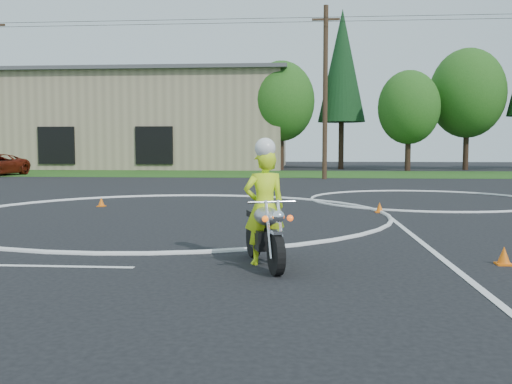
{
  "coord_description": "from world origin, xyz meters",
  "views": [
    {
      "loc": [
        3.6,
        -12.63,
        1.9
      ],
      "look_at": [
        2.81,
        -2.63,
        1.1
      ],
      "focal_mm": 40.0,
      "sensor_mm": 36.0,
      "label": 1
    }
  ],
  "objects": [
    {
      "name": "warehouse",
      "position": [
        -18.0,
        39.99,
        4.16
      ],
      "size": [
        41.0,
        17.0,
        8.3
      ],
      "color": "tan",
      "rests_on": "ground"
    },
    {
      "name": "primary_motorcycle",
      "position": [
        3.03,
        -3.67,
        0.53
      ],
      "size": [
        0.88,
        2.03,
        1.1
      ],
      "rotation": [
        0.0,
        0.0,
        0.31
      ],
      "color": "black",
      "rests_on": "ground"
    },
    {
      "name": "traffic_cones",
      "position": [
        5.26,
        2.66,
        0.14
      ],
      "size": [
        19.14,
        11.02,
        0.3
      ],
      "color": "orange",
      "rests_on": "ground"
    },
    {
      "name": "treeline",
      "position": [
        14.78,
        34.61,
        6.62
      ],
      "size": [
        38.2,
        8.1,
        14.52
      ],
      "color": "#382619",
      "rests_on": "ground"
    },
    {
      "name": "course_markings",
      "position": [
        2.17,
        4.35,
        0.01
      ],
      "size": [
        19.05,
        19.05,
        0.12
      ],
      "color": "silver",
      "rests_on": "ground"
    },
    {
      "name": "ground",
      "position": [
        0.0,
        0.0,
        0.0
      ],
      "size": [
        120.0,
        120.0,
        0.0
      ],
      "primitive_type": "plane",
      "color": "black",
      "rests_on": "ground"
    },
    {
      "name": "rider_primary_grp",
      "position": [
        3.02,
        -3.54,
        0.98
      ],
      "size": [
        0.78,
        0.63,
        2.04
      ],
      "rotation": [
        0.0,
        0.0,
        0.31
      ],
      "color": "#D5FE1A",
      "rests_on": "ground"
    },
    {
      "name": "grass_strip",
      "position": [
        0.0,
        27.0,
        0.01
      ],
      "size": [
        120.0,
        10.0,
        0.02
      ],
      "primitive_type": "cube",
      "color": "#1E4714",
      "rests_on": "ground"
    },
    {
      "name": "utility_poles",
      "position": [
        5.0,
        21.0,
        5.2
      ],
      "size": [
        41.6,
        1.12,
        10.0
      ],
      "color": "#473321",
      "rests_on": "ground"
    }
  ]
}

